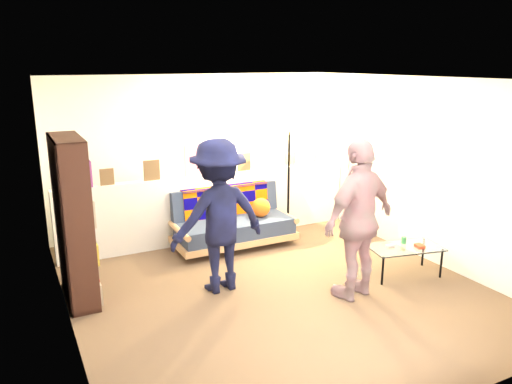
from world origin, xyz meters
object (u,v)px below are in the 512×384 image
person_left (218,216)px  person_right (359,220)px  coffee_table (405,248)px  futon_sofa (233,222)px  floor_lamp (289,159)px  bookshelf (74,226)px

person_left → person_right: size_ratio=0.98×
coffee_table → person_right: (-0.89, -0.18, 0.55)m
futon_sofa → coffee_table: bearing=-52.7°
coffee_table → person_right: bearing=-168.5°
floor_lamp → person_left: bearing=-142.0°
futon_sofa → coffee_table: futon_sofa is taller
bookshelf → person_right: size_ratio=1.02×
person_left → person_right: person_right is taller
person_right → floor_lamp: bearing=-113.8°
coffee_table → floor_lamp: floor_lamp is taller
bookshelf → person_left: size_ratio=1.03×
coffee_table → person_left: bearing=162.6°
futon_sofa → person_right: (0.57, -2.10, 0.55)m
floor_lamp → person_left: (-1.70, -1.33, -0.29)m
coffee_table → futon_sofa: bearing=127.3°
futon_sofa → coffee_table: size_ratio=1.79×
floor_lamp → person_right: bearing=-100.2°
floor_lamp → person_left: size_ratio=0.93×
bookshelf → person_right: bookshelf is taller
person_right → futon_sofa: bearing=-88.3°
futon_sofa → person_right: bearing=-74.7°
futon_sofa → person_left: person_left is taller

